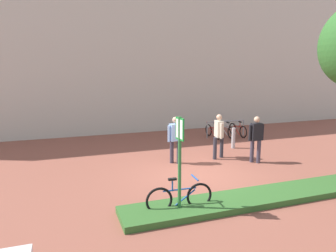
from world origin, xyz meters
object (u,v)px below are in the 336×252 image
at_px(bike_at_sign, 180,197).
at_px(person_casual_tan, 175,137).
at_px(person_suited_dark, 256,136).
at_px(bike_rack_cluster, 226,130).
at_px(person_shirt_blue, 219,133).
at_px(parking_sign_post, 180,151).
at_px(bollard_steel, 233,138).

height_order(bike_at_sign, person_casual_tan, person_casual_tan).
distance_m(person_casual_tan, person_suited_dark, 2.95).
xyz_separation_m(bike_at_sign, person_suited_dark, (4.07, 2.77, 0.63)).
xyz_separation_m(bike_rack_cluster, person_shirt_blue, (-2.21, -3.30, 0.63)).
bearing_deg(bike_at_sign, person_shirt_blue, 50.52).
height_order(parking_sign_post, person_casual_tan, parking_sign_post).
distance_m(bike_at_sign, bollard_steel, 6.59).
height_order(bollard_steel, person_shirt_blue, person_shirt_blue).
distance_m(bike_at_sign, bike_rack_cluster, 8.76).
xyz_separation_m(parking_sign_post, person_suited_dark, (4.13, 2.88, -0.55)).
distance_m(person_casual_tan, person_shirt_blue, 1.79).
xyz_separation_m(parking_sign_post, person_shirt_blue, (3.11, 3.82, -0.55)).
bearing_deg(bollard_steel, person_shirt_blue, -139.32).
height_order(parking_sign_post, person_suited_dark, parking_sign_post).
height_order(bike_rack_cluster, person_casual_tan, person_casual_tan).
xyz_separation_m(person_suited_dark, person_shirt_blue, (-1.02, 0.94, 0.00)).
relative_size(parking_sign_post, bike_rack_cluster, 1.11).
bearing_deg(bike_rack_cluster, person_suited_dark, -105.68).
relative_size(person_casual_tan, person_suited_dark, 1.00).
distance_m(parking_sign_post, bike_rack_cluster, 8.96).
bearing_deg(person_casual_tan, person_suited_dark, -17.63).
relative_size(bike_at_sign, person_shirt_blue, 0.98).
bearing_deg(bollard_steel, bike_rack_cluster, 68.44).
bearing_deg(person_shirt_blue, person_casual_tan, -178.60).
relative_size(parking_sign_post, person_casual_tan, 1.36).
distance_m(bike_at_sign, person_shirt_blue, 4.85).
bearing_deg(bike_rack_cluster, person_shirt_blue, -123.79).
relative_size(bollard_steel, person_suited_dark, 0.52).
distance_m(bike_rack_cluster, person_suited_dark, 4.45).
height_order(bike_rack_cluster, bollard_steel, bollard_steel).
height_order(parking_sign_post, bike_rack_cluster, parking_sign_post).
xyz_separation_m(parking_sign_post, bollard_steel, (4.48, 4.99, -1.08)).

